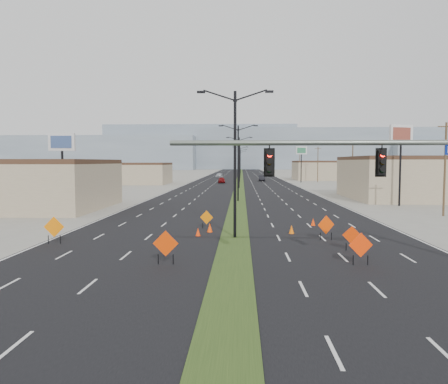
{
  "coord_description": "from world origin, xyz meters",
  "views": [
    {
      "loc": [
        0.44,
        -17.78,
        5.26
      ],
      "look_at": [
        -0.74,
        11.67,
        3.2
      ],
      "focal_mm": 35.0,
      "sensor_mm": 36.0,
      "label": 1
    }
  ],
  "objects_px": {
    "signal_mast": "(424,172)",
    "construction_sign_1": "(166,245)",
    "streetlight_1": "(238,160)",
    "pole_sign_east_near": "(401,140)",
    "car_left": "(222,180)",
    "construction_sign_0": "(54,228)",
    "car_mid": "(262,178)",
    "construction_sign_5": "(352,236)",
    "streetlight_3": "(240,161)",
    "cone_1": "(291,229)",
    "streetlight_4": "(240,161)",
    "pole_sign_east_far": "(301,153)",
    "cone_0": "(198,232)",
    "streetlight_6": "(240,161)",
    "streetlight_0": "(235,159)",
    "cone_2": "(313,222)",
    "car_far": "(219,176)",
    "pole_sign_west": "(62,149)",
    "construction_sign_4": "(361,246)",
    "cone_3": "(210,228)",
    "construction_sign_2": "(207,218)",
    "streetlight_2": "(239,161)",
    "streetlight_5": "(240,161)",
    "construction_sign_3": "(326,226)"
  },
  "relations": [
    {
      "from": "streetlight_0",
      "to": "construction_sign_1",
      "type": "xyz_separation_m",
      "value": [
        -3.41,
        -7.96,
        -4.38
      ]
    },
    {
      "from": "car_mid",
      "to": "construction_sign_5",
      "type": "height_order",
      "value": "car_mid"
    },
    {
      "from": "construction_sign_2",
      "to": "cone_2",
      "type": "xyz_separation_m",
      "value": [
        8.61,
        1.87,
        -0.52
      ]
    },
    {
      "from": "streetlight_6",
      "to": "car_mid",
      "type": "height_order",
      "value": "streetlight_6"
    },
    {
      "from": "cone_0",
      "to": "pole_sign_west",
      "type": "distance_m",
      "value": 20.88
    },
    {
      "from": "streetlight_0",
      "to": "streetlight_6",
      "type": "xyz_separation_m",
      "value": [
        0.0,
        168.0,
        0.0
      ]
    },
    {
      "from": "streetlight_1",
      "to": "pole_sign_east_near",
      "type": "bearing_deg",
      "value": -15.78
    },
    {
      "from": "streetlight_3",
      "to": "pole_sign_east_far",
      "type": "bearing_deg",
      "value": -12.08
    },
    {
      "from": "streetlight_0",
      "to": "streetlight_2",
      "type": "relative_size",
      "value": 1.0
    },
    {
      "from": "cone_1",
      "to": "streetlight_4",
      "type": "bearing_deg",
      "value": 92.13
    },
    {
      "from": "cone_1",
      "to": "signal_mast",
      "type": "bearing_deg",
      "value": -69.44
    },
    {
      "from": "construction_sign_0",
      "to": "construction_sign_4",
      "type": "relative_size",
      "value": 1.06
    },
    {
      "from": "streetlight_3",
      "to": "construction_sign_5",
      "type": "bearing_deg",
      "value": -85.48
    },
    {
      "from": "streetlight_3",
      "to": "streetlight_4",
      "type": "relative_size",
      "value": 1.0
    },
    {
      "from": "cone_3",
      "to": "pole_sign_east_far",
      "type": "height_order",
      "value": "pole_sign_east_far"
    },
    {
      "from": "streetlight_1",
      "to": "cone_1",
      "type": "height_order",
      "value": "streetlight_1"
    },
    {
      "from": "streetlight_2",
      "to": "car_left",
      "type": "height_order",
      "value": "streetlight_2"
    },
    {
      "from": "cone_0",
      "to": "streetlight_1",
      "type": "bearing_deg",
      "value": 84.56
    },
    {
      "from": "streetlight_0",
      "to": "cone_2",
      "type": "height_order",
      "value": "streetlight_0"
    },
    {
      "from": "construction_sign_2",
      "to": "cone_3",
      "type": "bearing_deg",
      "value": -62.65
    },
    {
      "from": "pole_sign_east_near",
      "to": "streetlight_1",
      "type": "bearing_deg",
      "value": 143.65
    },
    {
      "from": "construction_sign_1",
      "to": "cone_1",
      "type": "distance_m",
      "value": 12.41
    },
    {
      "from": "cone_0",
      "to": "pole_sign_east_near",
      "type": "height_order",
      "value": "pole_sign_east_near"
    },
    {
      "from": "streetlight_5",
      "to": "cone_1",
      "type": "relative_size",
      "value": 15.61
    },
    {
      "from": "cone_0",
      "to": "car_left",
      "type": "bearing_deg",
      "value": 91.35
    },
    {
      "from": "signal_mast",
      "to": "cone_3",
      "type": "relative_size",
      "value": 23.62
    },
    {
      "from": "car_far",
      "to": "streetlight_6",
      "type": "bearing_deg",
      "value": 90.1
    },
    {
      "from": "car_far",
      "to": "cone_3",
      "type": "height_order",
      "value": "car_far"
    },
    {
      "from": "streetlight_2",
      "to": "pole_sign_east_near",
      "type": "relative_size",
      "value": 1.05
    },
    {
      "from": "construction_sign_4",
      "to": "pole_sign_east_near",
      "type": "distance_m",
      "value": 33.53
    },
    {
      "from": "streetlight_0",
      "to": "pole_sign_east_far",
      "type": "xyz_separation_m",
      "value": [
        15.46,
        80.69,
        1.92
      ]
    },
    {
      "from": "car_left",
      "to": "construction_sign_0",
      "type": "relative_size",
      "value": 2.38
    },
    {
      "from": "construction_sign_5",
      "to": "streetlight_6",
      "type": "bearing_deg",
      "value": 107.22
    },
    {
      "from": "signal_mast",
      "to": "construction_sign_1",
      "type": "bearing_deg",
      "value": 170.34
    },
    {
      "from": "streetlight_2",
      "to": "pole_sign_west",
      "type": "relative_size",
      "value": 1.24
    },
    {
      "from": "car_left",
      "to": "pole_sign_east_far",
      "type": "bearing_deg",
      "value": 7.4
    },
    {
      "from": "streetlight_3",
      "to": "construction_sign_1",
      "type": "bearing_deg",
      "value": -92.12
    },
    {
      "from": "car_far",
      "to": "pole_sign_west",
      "type": "bearing_deg",
      "value": -88.88
    },
    {
      "from": "streetlight_2",
      "to": "construction_sign_1",
      "type": "distance_m",
      "value": 64.2
    },
    {
      "from": "streetlight_0",
      "to": "cone_2",
      "type": "xyz_separation_m",
      "value": [
        6.33,
        5.97,
        -5.1
      ]
    },
    {
      "from": "construction_sign_4",
      "to": "cone_3",
      "type": "height_order",
      "value": "construction_sign_4"
    },
    {
      "from": "streetlight_2",
      "to": "construction_sign_3",
      "type": "xyz_separation_m",
      "value": [
        6.11,
        -56.62,
        -4.44
      ]
    },
    {
      "from": "construction_sign_5",
      "to": "pole_sign_west",
      "type": "relative_size",
      "value": 0.18
    },
    {
      "from": "construction_sign_1",
      "to": "construction_sign_5",
      "type": "relative_size",
      "value": 1.19
    },
    {
      "from": "construction_sign_0",
      "to": "cone_2",
      "type": "xyz_separation_m",
      "value": [
        17.83,
        8.63,
        -0.73
      ]
    },
    {
      "from": "car_far",
      "to": "construction_sign_5",
      "type": "relative_size",
      "value": 3.14
    },
    {
      "from": "signal_mast",
      "to": "streetlight_3",
      "type": "height_order",
      "value": "streetlight_3"
    },
    {
      "from": "construction_sign_5",
      "to": "cone_0",
      "type": "relative_size",
      "value": 2.51
    },
    {
      "from": "streetlight_0",
      "to": "streetlight_1",
      "type": "distance_m",
      "value": 28.0
    },
    {
      "from": "streetlight_4",
      "to": "pole_sign_east_far",
      "type": "xyz_separation_m",
      "value": [
        15.46,
        -31.31,
        1.92
      ]
    }
  ]
}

